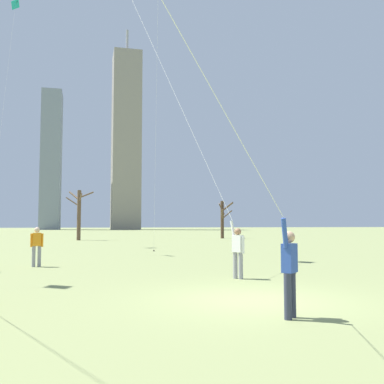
{
  "coord_description": "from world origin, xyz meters",
  "views": [
    {
      "loc": [
        -3.85,
        -9.76,
        1.76
      ],
      "look_at": [
        0.0,
        6.0,
        2.93
      ],
      "focal_mm": 41.36,
      "sensor_mm": 36.0,
      "label": 1
    }
  ],
  "objects_px": {
    "bare_tree_far_right_edge": "(79,212)",
    "bare_tree_rightmost": "(223,218)",
    "kite_flyer_foreground_left_purple": "(207,178)",
    "kite_flyer_midfield_center_orange": "(185,83)",
    "distant_kite_low_near_trees_teal": "(13,22)",
    "bystander_watching_nearby": "(37,245)"
  },
  "relations": [
    {
      "from": "kite_flyer_midfield_center_orange",
      "to": "kite_flyer_foreground_left_purple",
      "type": "height_order",
      "value": "kite_flyer_midfield_center_orange"
    },
    {
      "from": "kite_flyer_foreground_left_purple",
      "to": "distant_kite_low_near_trees_teal",
      "type": "xyz_separation_m",
      "value": [
        -10.13,
        22.2,
        14.77
      ]
    },
    {
      "from": "bystander_watching_nearby",
      "to": "kite_flyer_foreground_left_purple",
      "type": "bearing_deg",
      "value": -34.29
    },
    {
      "from": "kite_flyer_midfield_center_orange",
      "to": "distant_kite_low_near_trees_teal",
      "type": "height_order",
      "value": "distant_kite_low_near_trees_teal"
    },
    {
      "from": "bystander_watching_nearby",
      "to": "distant_kite_low_near_trees_teal",
      "type": "bearing_deg",
      "value": 102.52
    },
    {
      "from": "bystander_watching_nearby",
      "to": "bare_tree_rightmost",
      "type": "xyz_separation_m",
      "value": [
        18.22,
        31.96,
        1.59
      ]
    },
    {
      "from": "kite_flyer_foreground_left_purple",
      "to": "bare_tree_rightmost",
      "type": "relative_size",
      "value": 3.72
    },
    {
      "from": "kite_flyer_foreground_left_purple",
      "to": "distant_kite_low_near_trees_teal",
      "type": "height_order",
      "value": "distant_kite_low_near_trees_teal"
    },
    {
      "from": "kite_flyer_foreground_left_purple",
      "to": "bare_tree_rightmost",
      "type": "height_order",
      "value": "kite_flyer_foreground_left_purple"
    },
    {
      "from": "kite_flyer_foreground_left_purple",
      "to": "kite_flyer_midfield_center_orange",
      "type": "bearing_deg",
      "value": -107.66
    },
    {
      "from": "distant_kite_low_near_trees_teal",
      "to": "bare_tree_rightmost",
      "type": "xyz_separation_m",
      "value": [
        22.22,
        13.93,
        -15.66
      ]
    },
    {
      "from": "kite_flyer_foreground_left_purple",
      "to": "bare_tree_far_right_edge",
      "type": "bearing_deg",
      "value": 98.05
    },
    {
      "from": "distant_kite_low_near_trees_teal",
      "to": "bare_tree_rightmost",
      "type": "relative_size",
      "value": 4.5
    },
    {
      "from": "kite_flyer_midfield_center_orange",
      "to": "bare_tree_rightmost",
      "type": "distance_m",
      "value": 47.62
    },
    {
      "from": "kite_flyer_midfield_center_orange",
      "to": "kite_flyer_foreground_left_purple",
      "type": "bearing_deg",
      "value": 72.34
    },
    {
      "from": "kite_flyer_foreground_left_purple",
      "to": "distant_kite_low_near_trees_teal",
      "type": "distance_m",
      "value": 28.53
    },
    {
      "from": "distant_kite_low_near_trees_teal",
      "to": "bare_tree_far_right_edge",
      "type": "distance_m",
      "value": 19.9
    },
    {
      "from": "bare_tree_far_right_edge",
      "to": "bare_tree_rightmost",
      "type": "relative_size",
      "value": 1.18
    },
    {
      "from": "bare_tree_rightmost",
      "to": "bystander_watching_nearby",
      "type": "bearing_deg",
      "value": -119.69
    },
    {
      "from": "bare_tree_far_right_edge",
      "to": "bare_tree_rightmost",
      "type": "bearing_deg",
      "value": 7.19
    },
    {
      "from": "bare_tree_far_right_edge",
      "to": "bare_tree_rightmost",
      "type": "xyz_separation_m",
      "value": [
        16.9,
        2.13,
        -0.54
      ]
    },
    {
      "from": "bystander_watching_nearby",
      "to": "distant_kite_low_near_trees_teal",
      "type": "distance_m",
      "value": 25.27
    }
  ]
}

